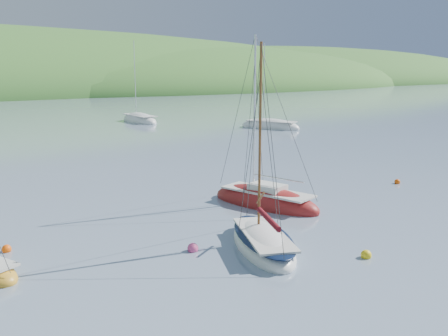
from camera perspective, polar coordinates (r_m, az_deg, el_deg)
ground at (r=21.16m, az=9.84°, el=-10.87°), size 700.00×700.00×0.00m
daysailer_white at (r=22.75m, az=4.48°, el=-8.52°), size 4.67×6.72×9.72m
sloop_red at (r=29.55m, az=4.74°, el=-3.85°), size 4.25×7.59×10.64m
distant_sloop_b at (r=75.81m, az=-9.63°, el=5.36°), size 3.24×9.08×12.94m
distant_sloop_d at (r=67.22m, az=5.29°, el=4.71°), size 6.10×8.96×12.09m
mooring_buoys at (r=24.39m, az=3.66°, el=-7.37°), size 25.76×10.01×0.49m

